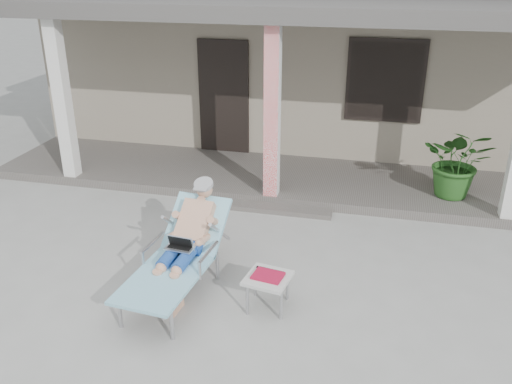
# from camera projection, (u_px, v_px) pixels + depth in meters

# --- Properties ---
(ground) EXTENTS (60.00, 60.00, 0.00)m
(ground) POSITION_uv_depth(u_px,v_px,m) (236.00, 272.00, 6.75)
(ground) COLOR #9E9E99
(ground) RESTS_ON ground
(house) EXTENTS (10.40, 5.40, 3.30)m
(house) POSITION_uv_depth(u_px,v_px,m) (313.00, 53.00, 11.87)
(house) COLOR gray
(house) RESTS_ON ground
(porch_deck) EXTENTS (10.00, 2.00, 0.15)m
(porch_deck) POSITION_uv_depth(u_px,v_px,m) (281.00, 178.00, 9.40)
(porch_deck) COLOR #605B56
(porch_deck) RESTS_ON ground
(porch_overhang) EXTENTS (10.00, 2.30, 2.85)m
(porch_overhang) POSITION_uv_depth(u_px,v_px,m) (284.00, 15.00, 8.26)
(porch_overhang) COLOR silver
(porch_overhang) RESTS_ON porch_deck
(porch_step) EXTENTS (2.00, 0.30, 0.07)m
(porch_step) POSITION_uv_depth(u_px,v_px,m) (267.00, 208.00, 8.39)
(porch_step) COLOR #605B56
(porch_step) RESTS_ON ground
(lounger) EXTENTS (0.87, 1.92, 1.22)m
(lounger) POSITION_uv_depth(u_px,v_px,m) (181.00, 231.00, 6.15)
(lounger) COLOR #B7B7BC
(lounger) RESTS_ON ground
(side_table) EXTENTS (0.54, 0.54, 0.42)m
(side_table) POSITION_uv_depth(u_px,v_px,m) (268.00, 280.00, 5.95)
(side_table) COLOR beige
(side_table) RESTS_ON ground
(potted_palm) EXTENTS (1.18, 1.08, 1.13)m
(potted_palm) POSITION_uv_depth(u_px,v_px,m) (458.00, 162.00, 8.31)
(potted_palm) COLOR #26591E
(potted_palm) RESTS_ON porch_deck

